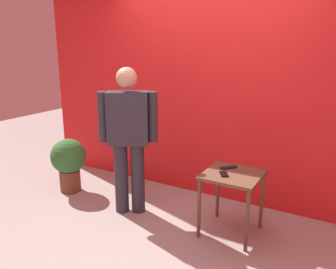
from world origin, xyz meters
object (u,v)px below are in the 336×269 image
tv_remote (229,167)px  cell_phone (224,174)px  side_table (232,183)px  potted_plant (69,161)px  standing_person (128,134)px

tv_remote → cell_phone: bearing=-42.7°
side_table → potted_plant: size_ratio=0.92×
cell_phone → potted_plant: potted_plant is taller
tv_remote → potted_plant: bearing=-134.2°
standing_person → side_table: (1.14, 0.13, -0.37)m
standing_person → tv_remote: size_ratio=9.47×
side_table → cell_phone: bearing=-132.4°
standing_person → potted_plant: 1.11m
standing_person → cell_phone: bearing=3.3°
side_table → potted_plant: bearing=-178.1°
potted_plant → side_table: bearing=1.9°
standing_person → side_table: bearing=6.6°
cell_phone → tv_remote: (-0.02, 0.18, 0.01)m
cell_phone → potted_plant: bearing=148.5°
side_table → cell_phone: 0.14m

